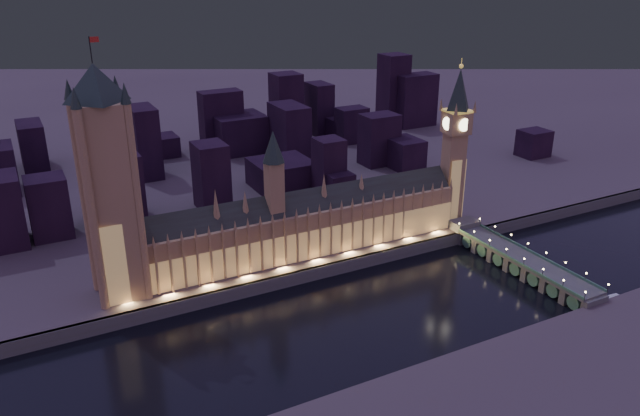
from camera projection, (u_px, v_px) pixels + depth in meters
name	position (u px, v px, depth m)	size (l,w,h in m)	color
ground_plane	(360.00, 310.00, 331.85)	(2000.00, 2000.00, 0.00)	black
north_bank	(139.00, 108.00, 757.74)	(2000.00, 960.00, 8.00)	#473B42
embankment_wall	(324.00, 271.00, 364.05)	(2000.00, 2.50, 8.00)	#494C47
palace_of_westminster	(305.00, 224.00, 372.08)	(202.00, 22.23, 78.00)	#957B53
victoria_tower	(107.00, 176.00, 307.70)	(31.68, 31.68, 133.07)	#957B53
elizabeth_tower	(456.00, 133.00, 403.63)	(18.00, 18.00, 108.55)	#957B53
westminster_bridge	(516.00, 260.00, 372.93)	(18.17, 113.00, 15.90)	#494C47
river_boat	(605.00, 304.00, 334.80)	(38.56, 12.78, 4.50)	#494C47
city_backdrop	(247.00, 137.00, 536.75)	(468.88, 215.63, 73.75)	black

